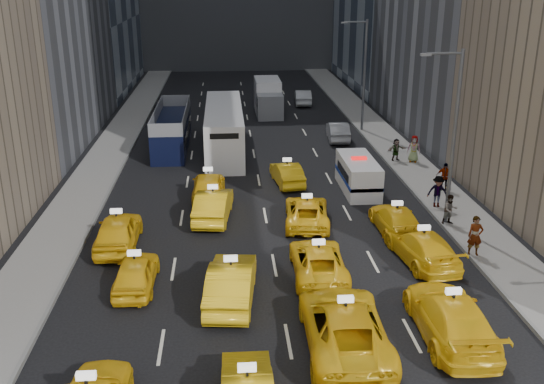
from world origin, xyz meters
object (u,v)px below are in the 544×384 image
at_px(city_bus, 224,129).
at_px(nypd_van, 358,175).
at_px(pedestrian_0, 475,236).
at_px(double_decker, 172,128).
at_px(box_truck, 268,97).

bearing_deg(city_bus, nypd_van, -52.68).
xyz_separation_m(city_bus, pedestrian_0, (11.32, -19.12, -0.52)).
relative_size(nypd_van, city_bus, 0.39).
xyz_separation_m(nypd_van, pedestrian_0, (3.36, -9.51, 0.14)).
distance_m(nypd_van, double_decker, 16.03).
height_order(nypd_van, box_truck, box_truck).
bearing_deg(box_truck, pedestrian_0, -83.57).
relative_size(nypd_van, box_truck, 0.72).
bearing_deg(double_decker, nypd_van, -48.14).
relative_size(nypd_van, double_decker, 0.48).
bearing_deg(city_bus, double_decker, 160.95).
bearing_deg(pedestrian_0, city_bus, 128.00).
bearing_deg(box_truck, double_decker, -132.34).
distance_m(double_decker, box_truck, 13.73).
xyz_separation_m(nypd_van, city_bus, (-7.96, 9.61, 0.66)).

